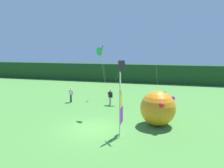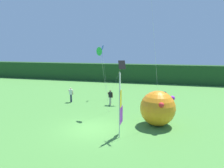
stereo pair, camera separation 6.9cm
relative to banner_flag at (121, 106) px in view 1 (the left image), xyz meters
The scene contains 9 objects.
ground_plane 3.31m from the banner_flag, 163.42° to the left, with size 120.00×120.00×0.00m, color #478438.
distant_treeline 24.78m from the banner_flag, 95.57° to the left, with size 80.00×2.40×3.25m, color #1E421E.
banner_flag is the anchor object (origin of this frame).
person_near_banner 10.89m from the banner_flag, 133.95° to the left, with size 0.55×0.48×1.69m.
person_mid_field 8.38m from the banner_flag, 110.32° to the left, with size 0.55×0.48×1.64m.
inflatable_balloon 3.75m from the banner_flag, 49.75° to the left, with size 2.77×2.79×2.77m.
kite_blue_diamond_0 12.41m from the banner_flag, 113.37° to the left, with size 1.19×1.30×6.41m.
kite_green_delta_1 6.21m from the banner_flag, 123.44° to the left, with size 0.87×1.40×6.16m.
kite_black_diamond_3 9.43m from the banner_flag, 102.14° to the left, with size 2.64×3.32×4.74m.
Camera 1 is at (5.43, -14.44, 6.00)m, focal length 34.08 mm.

